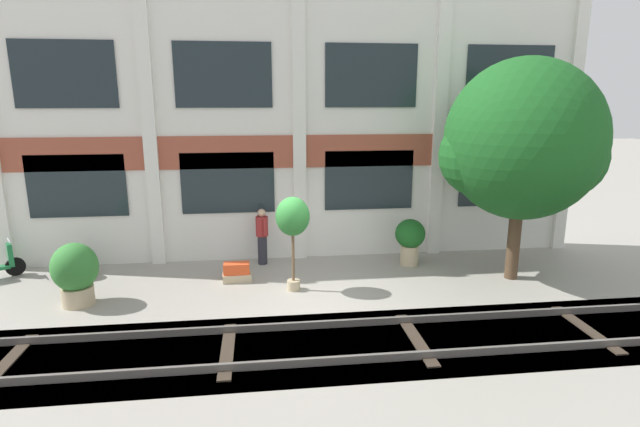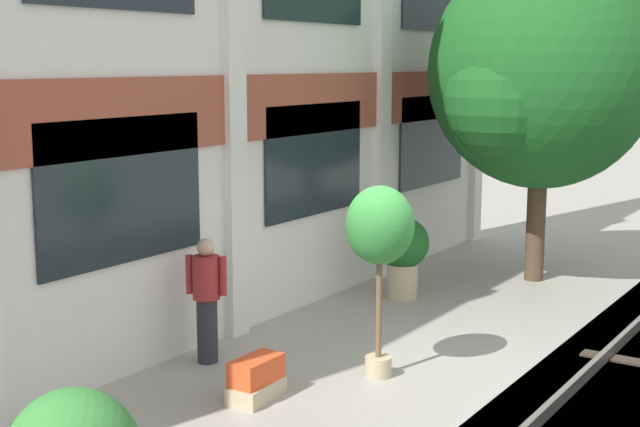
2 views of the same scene
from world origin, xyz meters
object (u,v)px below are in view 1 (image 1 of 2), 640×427
(resident_by_doorway, at_px, (262,235))
(potted_plant_wide_bowl, at_px, (72,266))
(potted_plant_square_trough, at_px, (237,272))
(potted_plant_terracotta_small, at_px, (293,220))
(broadleaf_tree, at_px, (523,144))
(potted_plant_ribbed_drum, at_px, (410,238))
(potted_plant_glazed_jar, at_px, (75,272))

(resident_by_doorway, bearing_deg, potted_plant_wide_bowl, -15.40)
(potted_plant_square_trough, bearing_deg, potted_plant_terracotta_small, -28.80)
(broadleaf_tree, xyz_separation_m, potted_plant_ribbed_drum, (-2.32, 1.33, -2.69))
(potted_plant_square_trough, height_order, resident_by_doorway, resident_by_doorway)
(potted_plant_ribbed_drum, bearing_deg, potted_plant_glazed_jar, -167.95)
(potted_plant_terracotta_small, relative_size, potted_plant_glazed_jar, 1.60)
(broadleaf_tree, relative_size, potted_plant_wide_bowl, 5.58)
(potted_plant_wide_bowl, bearing_deg, potted_plant_ribbed_drum, -0.50)
(potted_plant_glazed_jar, relative_size, resident_by_doorway, 0.91)
(potted_plant_ribbed_drum, height_order, potted_plant_wide_bowl, potted_plant_ribbed_drum)
(potted_plant_square_trough, relative_size, resident_by_doorway, 0.47)
(potted_plant_wide_bowl, bearing_deg, resident_by_doorway, 5.81)
(broadleaf_tree, bearing_deg, potted_plant_glazed_jar, -177.68)
(potted_plant_terracotta_small, distance_m, potted_plant_ribbed_drum, 3.79)
(potted_plant_glazed_jar, bearing_deg, resident_by_doorway, 29.24)
(broadleaf_tree, relative_size, potted_plant_glazed_jar, 3.84)
(broadleaf_tree, distance_m, potted_plant_glazed_jar, 10.91)
(potted_plant_square_trough, distance_m, potted_plant_wide_bowl, 4.32)
(potted_plant_terracotta_small, bearing_deg, resident_by_doorway, 109.44)
(potted_plant_ribbed_drum, xyz_separation_m, resident_by_doorway, (-4.07, 0.58, 0.07))
(potted_plant_square_trough, bearing_deg, potted_plant_wide_bowl, 169.57)
(potted_plant_terracotta_small, relative_size, potted_plant_square_trough, 3.09)
(broadleaf_tree, bearing_deg, potted_plant_wide_bowl, 172.89)
(potted_plant_square_trough, relative_size, potted_plant_ribbed_drum, 0.57)
(potted_plant_terracotta_small, xyz_separation_m, potted_plant_wide_bowl, (-5.64, 1.55, -1.46))
(potted_plant_terracotta_small, bearing_deg, potted_plant_ribbed_drum, 23.73)
(resident_by_doorway, bearing_deg, broadleaf_tree, 142.14)
(potted_plant_wide_bowl, relative_size, resident_by_doorway, 0.63)
(potted_plant_wide_bowl, bearing_deg, potted_plant_terracotta_small, -15.35)
(potted_plant_square_trough, height_order, potted_plant_ribbed_drum, potted_plant_ribbed_drum)
(potted_plant_terracotta_small, xyz_separation_m, potted_plant_ribbed_drum, (3.35, 1.47, -0.99))
(potted_plant_terracotta_small, bearing_deg, broadleaf_tree, 1.40)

